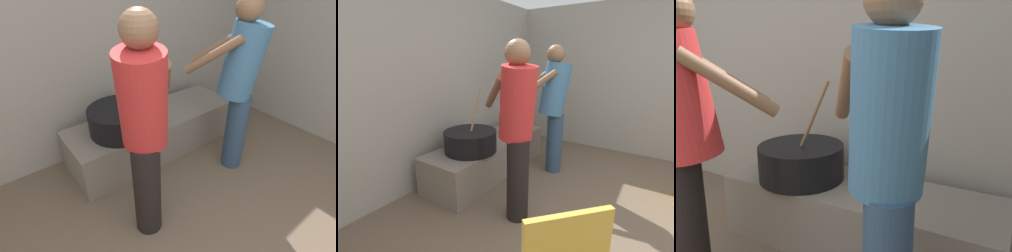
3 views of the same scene
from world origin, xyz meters
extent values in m
cube|color=#9E998E|center=(0.00, 2.51, 1.13)|extent=(5.40, 0.20, 2.27)
cube|color=slate|center=(0.79, 1.99, 0.22)|extent=(1.83, 0.60, 0.43)
cylinder|color=black|center=(0.38, 1.94, 0.55)|extent=(0.59, 0.59, 0.24)
cylinder|color=#937047|center=(0.49, 1.94, 0.87)|extent=(0.26, 0.04, 0.51)
cylinder|color=black|center=(0.17, 1.19, 0.39)|extent=(0.20, 0.20, 0.77)
cylinder|color=red|center=(0.19, 1.22, 1.09)|extent=(0.47, 0.49, 0.66)
sphere|color=brown|center=(0.19, 1.22, 1.50)|extent=(0.21, 0.21, 0.21)
cylinder|color=brown|center=(0.44, 1.32, 1.15)|extent=(0.35, 0.41, 0.36)
cylinder|color=brown|center=(0.23, 1.49, 1.15)|extent=(0.35, 0.41, 0.36)
cylinder|color=navy|center=(1.28, 1.30, 0.39)|extent=(0.20, 0.20, 0.78)
cylinder|color=teal|center=(1.26, 1.33, 1.09)|extent=(0.47, 0.49, 0.66)
sphere|color=brown|center=(1.25, 1.33, 1.50)|extent=(0.21, 0.21, 0.21)
cylinder|color=brown|center=(1.24, 1.60, 1.16)|extent=(0.33, 0.43, 0.36)
cylinder|color=brown|center=(1.01, 1.44, 1.16)|extent=(0.33, 0.43, 0.36)
camera|label=1|loc=(-0.54, 0.04, 1.78)|focal=27.74mm
camera|label=2|loc=(-1.52, 0.20, 1.46)|focal=25.63mm
camera|label=3|loc=(1.69, 0.20, 1.34)|focal=35.36mm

